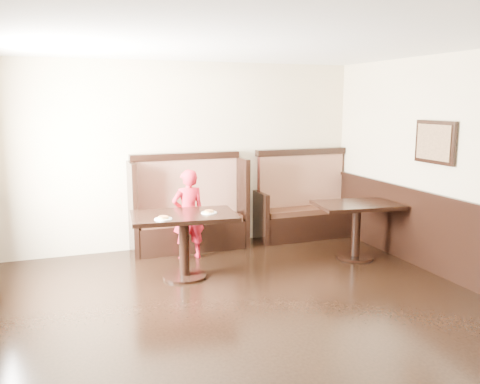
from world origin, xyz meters
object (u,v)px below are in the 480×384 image
table_main (184,229)px  child (188,214)px  booth_neighbor (304,208)px  table_neighbor (357,217)px  booth_main (189,214)px

table_main → child: child is taller
booth_neighbor → child: bearing=-166.5°
booth_neighbor → table_neighbor: (0.17, -1.29, 0.12)m
booth_main → child: size_ratio=1.36×
table_neighbor → child: bearing=168.3°
booth_neighbor → child: (-2.08, -0.50, 0.16)m
booth_neighbor → table_neighbor: size_ratio=1.34×
booth_main → booth_neighbor: size_ratio=1.06×
table_main → child: size_ratio=1.07×
booth_neighbor → table_main: booth_neighbor is taller
table_main → table_neighbor: size_ratio=1.11×
booth_main → table_neighbor: size_ratio=1.42×
booth_neighbor → table_neighbor: booth_neighbor is taller
booth_main → table_neighbor: booth_main is taller
table_neighbor → booth_neighbor: bearing=105.2°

